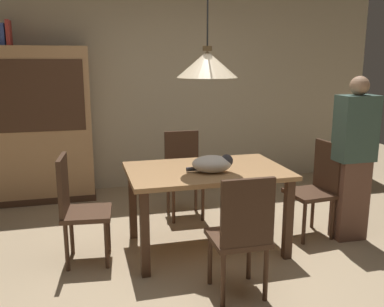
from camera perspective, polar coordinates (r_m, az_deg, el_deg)
name	(u,v)px	position (r m, az deg, el deg)	size (l,w,h in m)	color
ground	(208,275)	(3.56, 2.14, -15.99)	(10.00, 10.00, 0.00)	tan
back_wall	(151,79)	(5.72, -5.58, 10.01)	(6.40, 0.10, 2.90)	beige
dining_table	(206,180)	(3.80, 1.94, -3.53)	(1.40, 0.90, 0.75)	#A87A4C
chair_far_back	(184,170)	(4.65, -1.15, -2.25)	(0.41, 0.41, 0.93)	#472D1E
chair_near_front	(242,232)	(3.06, 6.70, -10.43)	(0.40, 0.40, 0.93)	#472D1E
chair_right_side	(317,185)	(4.29, 16.52, -4.06)	(0.43, 0.43, 0.93)	#472D1E
chair_left_side	(77,205)	(3.70, -15.22, -6.66)	(0.44, 0.44, 0.93)	#472D1E
cat_sleeping	(213,164)	(3.63, 2.85, -1.38)	(0.40, 0.28, 0.16)	silver
pendant_lamp	(207,64)	(3.65, 2.06, 11.95)	(0.52, 0.52, 1.30)	beige
hutch_bookcase	(44,128)	(5.39, -19.25, 3.21)	(1.12, 0.45, 1.85)	tan
book_blue_wide	(3,35)	(5.38, -24.09, 14.39)	(0.06, 0.24, 0.24)	#384C93
book_red_tall	(9,33)	(5.37, -23.42, 14.67)	(0.04, 0.22, 0.28)	#B73833
person_standing	(353,160)	(4.25, 20.88, -0.79)	(0.36, 0.22, 1.56)	brown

